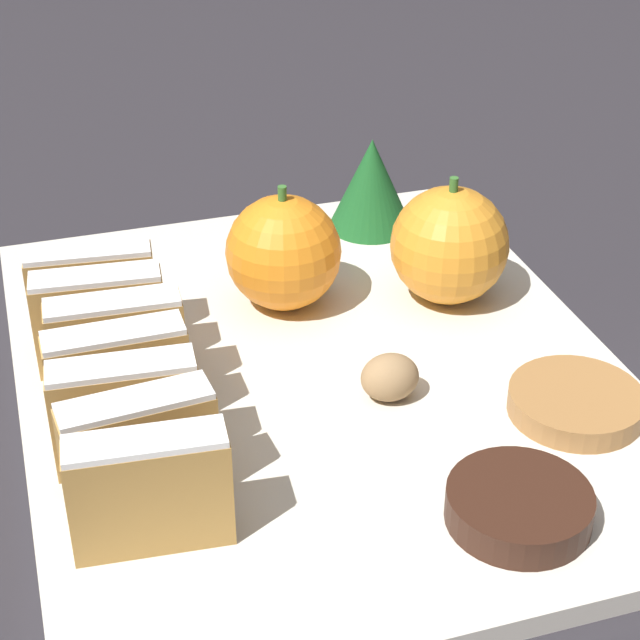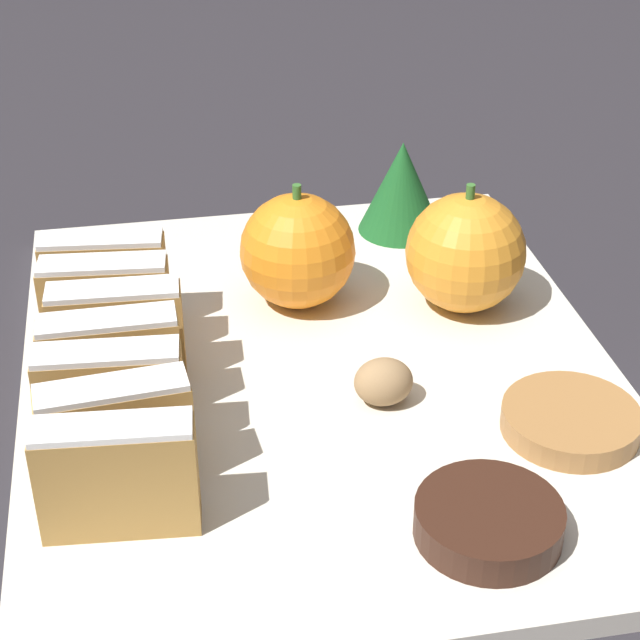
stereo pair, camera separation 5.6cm
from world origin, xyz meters
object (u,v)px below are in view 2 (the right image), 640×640
Objects in this scene: orange_near at (466,253)px; chocolate_cookie at (489,521)px; walnut at (384,382)px; orange_far at (299,251)px.

chocolate_cookie is (-0.05, -0.19, -0.03)m from orange_near.
walnut is 0.11m from chocolate_cookie.
orange_near is 0.20m from chocolate_cookie.
walnut reaches higher than chocolate_cookie.
walnut is 0.47× the size of chocolate_cookie.
orange_far is 2.47× the size of walnut.
chocolate_cookie is at bearing -77.39° from orange_far.
orange_far is 0.22m from chocolate_cookie.
orange_near reaches higher than chocolate_cookie.
orange_far reaches higher than walnut.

